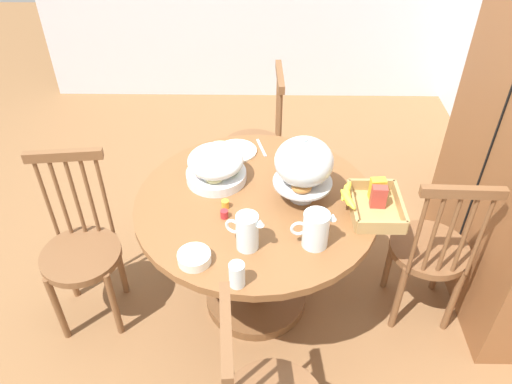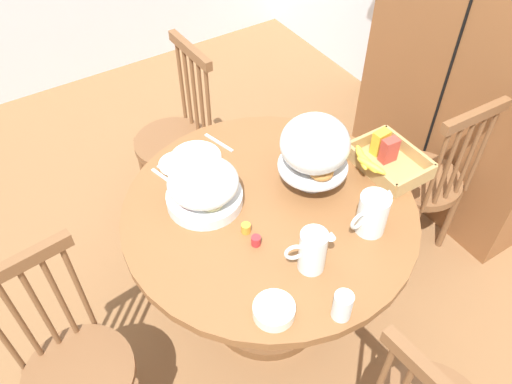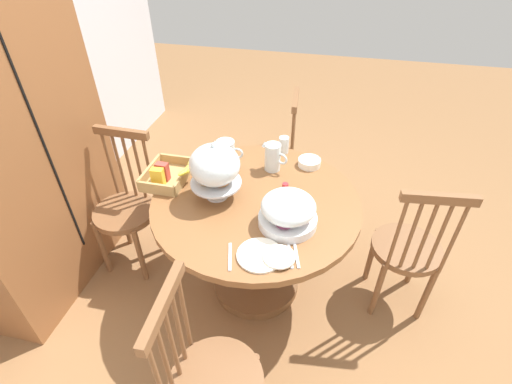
{
  "view_description": "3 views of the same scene",
  "coord_description": "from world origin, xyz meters",
  "px_view_note": "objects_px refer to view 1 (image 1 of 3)",
  "views": [
    {
      "loc": [
        1.89,
        0.13,
        2.28
      ],
      "look_at": [
        0.05,
        0.11,
        0.79
      ],
      "focal_mm": 35.22,
      "sensor_mm": 36.0,
      "label": 1
    },
    {
      "loc": [
        1.16,
        -0.67,
        2.23
      ],
      "look_at": [
        -0.05,
        0.11,
        0.74
      ],
      "focal_mm": 36.01,
      "sensor_mm": 36.0,
      "label": 2
    },
    {
      "loc": [
        -1.52,
        -0.25,
        2.04
      ],
      "look_at": [
        0.05,
        0.11,
        0.79
      ],
      "focal_mm": 26.15,
      "sensor_mm": 36.0,
      "label": 3
    }
  ],
  "objects_px": {
    "china_plate_large": "(236,151)",
    "cereal_bowl": "(194,258)",
    "china_plate_small": "(220,149)",
    "windsor_chair_facing_door": "(257,147)",
    "windsor_chair_by_cabinet": "(430,252)",
    "fruit_platter_covered": "(216,166)",
    "orange_juice_pitcher": "(247,233)",
    "pastry_stand_with_dome": "(304,164)",
    "drinking_glass": "(237,275)",
    "cereal_basket": "(372,202)",
    "windsor_chair_far_side": "(82,252)",
    "dining_table": "(256,234)",
    "milk_pitcher": "(315,231)"
  },
  "relations": [
    {
      "from": "pastry_stand_with_dome",
      "to": "drinking_glass",
      "type": "height_order",
      "value": "pastry_stand_with_dome"
    },
    {
      "from": "dining_table",
      "to": "windsor_chair_facing_door",
      "type": "distance_m",
      "value": 0.88
    },
    {
      "from": "milk_pitcher",
      "to": "windsor_chair_far_side",
      "type": "bearing_deg",
      "value": -100.77
    },
    {
      "from": "china_plate_small",
      "to": "windsor_chair_facing_door",
      "type": "bearing_deg",
      "value": 157.61
    },
    {
      "from": "fruit_platter_covered",
      "to": "cereal_bowl",
      "type": "bearing_deg",
      "value": -5.0
    },
    {
      "from": "dining_table",
      "to": "cereal_basket",
      "type": "height_order",
      "value": "cereal_basket"
    },
    {
      "from": "milk_pitcher",
      "to": "china_plate_small",
      "type": "xyz_separation_m",
      "value": [
        -0.7,
        -0.46,
        -0.06
      ]
    },
    {
      "from": "windsor_chair_facing_door",
      "to": "cereal_bowl",
      "type": "height_order",
      "value": "windsor_chair_facing_door"
    },
    {
      "from": "cereal_basket",
      "to": "china_plate_large",
      "type": "xyz_separation_m",
      "value": [
        -0.47,
        -0.65,
        -0.04
      ]
    },
    {
      "from": "cereal_basket",
      "to": "dining_table",
      "type": "bearing_deg",
      "value": -96.34
    },
    {
      "from": "dining_table",
      "to": "cereal_bowl",
      "type": "bearing_deg",
      "value": -31.85
    },
    {
      "from": "orange_juice_pitcher",
      "to": "cereal_bowl",
      "type": "xyz_separation_m",
      "value": [
        0.09,
        -0.22,
        -0.06
      ]
    },
    {
      "from": "windsor_chair_far_side",
      "to": "orange_juice_pitcher",
      "type": "height_order",
      "value": "windsor_chair_far_side"
    },
    {
      "from": "drinking_glass",
      "to": "windsor_chair_far_side",
      "type": "bearing_deg",
      "value": -118.77
    },
    {
      "from": "milk_pitcher",
      "to": "drinking_glass",
      "type": "xyz_separation_m",
      "value": [
        0.23,
        -0.32,
        -0.02
      ]
    },
    {
      "from": "milk_pitcher",
      "to": "china_plate_large",
      "type": "bearing_deg",
      "value": -152.23
    },
    {
      "from": "drinking_glass",
      "to": "cereal_basket",
      "type": "bearing_deg",
      "value": 127.24
    },
    {
      "from": "cereal_basket",
      "to": "china_plate_large",
      "type": "height_order",
      "value": "cereal_basket"
    },
    {
      "from": "pastry_stand_with_dome",
      "to": "fruit_platter_covered",
      "type": "distance_m",
      "value": 0.45
    },
    {
      "from": "china_plate_large",
      "to": "cereal_bowl",
      "type": "distance_m",
      "value": 0.82
    },
    {
      "from": "cereal_basket",
      "to": "china_plate_large",
      "type": "bearing_deg",
      "value": -125.6
    },
    {
      "from": "pastry_stand_with_dome",
      "to": "china_plate_small",
      "type": "relative_size",
      "value": 2.29
    },
    {
      "from": "china_plate_small",
      "to": "drinking_glass",
      "type": "xyz_separation_m",
      "value": [
        0.93,
        0.14,
        0.04
      ]
    },
    {
      "from": "orange_juice_pitcher",
      "to": "fruit_platter_covered",
      "type": "bearing_deg",
      "value": -160.41
    },
    {
      "from": "cereal_bowl",
      "to": "drinking_glass",
      "type": "distance_m",
      "value": 0.22
    },
    {
      "from": "windsor_chair_facing_door",
      "to": "orange_juice_pitcher",
      "type": "height_order",
      "value": "windsor_chair_facing_door"
    },
    {
      "from": "pastry_stand_with_dome",
      "to": "milk_pitcher",
      "type": "distance_m",
      "value": 0.34
    },
    {
      "from": "windsor_chair_facing_door",
      "to": "orange_juice_pitcher",
      "type": "xyz_separation_m",
      "value": [
        1.19,
        -0.03,
        0.37
      ]
    },
    {
      "from": "dining_table",
      "to": "fruit_platter_covered",
      "type": "relative_size",
      "value": 3.88
    },
    {
      "from": "china_plate_large",
      "to": "cereal_bowl",
      "type": "bearing_deg",
      "value": -9.65
    },
    {
      "from": "dining_table",
      "to": "windsor_chair_far_side",
      "type": "bearing_deg",
      "value": -85.09
    },
    {
      "from": "china_plate_large",
      "to": "dining_table",
      "type": "bearing_deg",
      "value": 15.41
    },
    {
      "from": "china_plate_large",
      "to": "drinking_glass",
      "type": "bearing_deg",
      "value": 2.79
    },
    {
      "from": "windsor_chair_by_cabinet",
      "to": "fruit_platter_covered",
      "type": "height_order",
      "value": "windsor_chair_by_cabinet"
    },
    {
      "from": "windsor_chair_facing_door",
      "to": "cereal_bowl",
      "type": "relative_size",
      "value": 6.96
    },
    {
      "from": "pastry_stand_with_dome",
      "to": "cereal_basket",
      "type": "bearing_deg",
      "value": 75.57
    },
    {
      "from": "dining_table",
      "to": "china_plate_small",
      "type": "height_order",
      "value": "china_plate_small"
    },
    {
      "from": "china_plate_large",
      "to": "cereal_bowl",
      "type": "relative_size",
      "value": 1.57
    },
    {
      "from": "windsor_chair_facing_door",
      "to": "windsor_chair_far_side",
      "type": "distance_m",
      "value": 1.3
    },
    {
      "from": "cereal_basket",
      "to": "cereal_bowl",
      "type": "relative_size",
      "value": 2.26
    },
    {
      "from": "dining_table",
      "to": "drinking_glass",
      "type": "height_order",
      "value": "drinking_glass"
    },
    {
      "from": "windsor_chair_far_side",
      "to": "milk_pitcher",
      "type": "bearing_deg",
      "value": 79.23
    },
    {
      "from": "milk_pitcher",
      "to": "china_plate_large",
      "type": "xyz_separation_m",
      "value": [
        -0.7,
        -0.37,
        -0.07
      ]
    },
    {
      "from": "orange_juice_pitcher",
      "to": "cereal_bowl",
      "type": "relative_size",
      "value": 1.25
    },
    {
      "from": "cereal_basket",
      "to": "fruit_platter_covered",
      "type": "bearing_deg",
      "value": -106.49
    },
    {
      "from": "drinking_glass",
      "to": "windsor_chair_by_cabinet",
      "type": "bearing_deg",
      "value": 116.33
    },
    {
      "from": "fruit_platter_covered",
      "to": "cereal_basket",
      "type": "height_order",
      "value": "fruit_platter_covered"
    },
    {
      "from": "windsor_chair_far_side",
      "to": "fruit_platter_covered",
      "type": "bearing_deg",
      "value": 109.08
    },
    {
      "from": "dining_table",
      "to": "orange_juice_pitcher",
      "type": "relative_size",
      "value": 6.66
    },
    {
      "from": "windsor_chair_far_side",
      "to": "cereal_basket",
      "type": "xyz_separation_m",
      "value": [
        -0.02,
        1.42,
        0.33
      ]
    }
  ]
}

